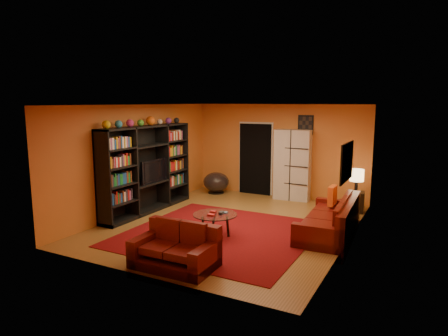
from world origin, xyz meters
The scene contains 20 objects.
floor centered at (0.00, 0.00, 0.00)m, with size 6.00×6.00×0.00m, color brown.
ceiling centered at (0.00, 0.00, 2.60)m, with size 6.00×6.00×0.00m, color white.
wall_back centered at (0.00, 3.00, 1.30)m, with size 6.00×6.00×0.00m, color #C46B2B.
wall_front centered at (0.00, -3.00, 1.30)m, with size 6.00×6.00×0.00m, color #C46B2B.
wall_left centered at (-2.50, 0.00, 1.30)m, with size 6.00×6.00×0.00m, color #C46B2B.
wall_right centered at (2.50, 0.00, 1.30)m, with size 6.00×6.00×0.00m, color #C46B2B.
rug centered at (0.10, -0.70, 0.01)m, with size 3.60×3.60×0.01m, color #56090D.
doorway centered at (-0.70, 2.96, 1.02)m, with size 0.95×0.10×2.04m, color black.
wall_art_right centered at (2.48, -0.30, 1.60)m, with size 0.03×1.00×0.70m, color black.
wall_art_back centered at (0.75, 2.98, 2.05)m, with size 0.42×0.03×0.52m, color black.
entertainment_unit centered at (-2.27, 0.00, 1.05)m, with size 0.45×3.00×2.10m, color black.
tv centered at (-2.23, 0.08, 1.00)m, with size 0.13×0.97×0.56m, color black.
sofa centered at (2.14, 0.40, 0.28)m, with size 1.08×2.39×0.85m.
loveseat centered at (0.24, -2.42, 0.29)m, with size 1.35×0.83×0.85m.
throw_pillow centered at (1.95, 1.09, 0.63)m, with size 0.12×0.42×0.42m, color orange.
coffee_table centered at (0.08, -0.85, 0.40)m, with size 0.89×0.89×0.44m.
storage_cabinet centered at (0.47, 2.80, 0.96)m, with size 0.96×0.43×1.92m, color beige.
bowl_chair centered at (-1.74, 2.50, 0.33)m, with size 0.76×0.76×0.61m.
side_table centered at (2.25, 2.31, 0.25)m, with size 0.40×0.40×0.50m, color black.
table_lamp centered at (2.25, 2.31, 0.90)m, with size 0.33×0.33×0.55m.
Camera 1 is at (3.81, -7.57, 2.67)m, focal length 32.00 mm.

